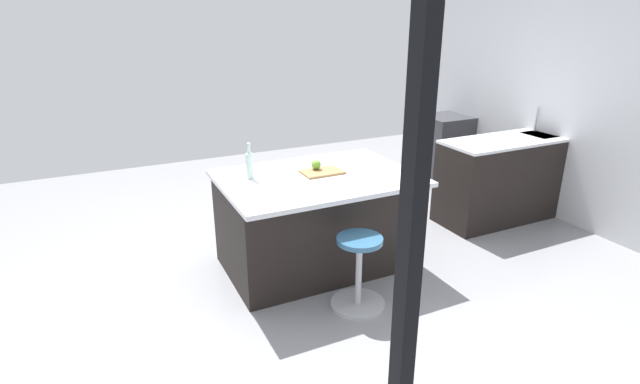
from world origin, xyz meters
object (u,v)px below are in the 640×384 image
at_px(water_bottle, 250,165).
at_px(oven_range, 443,148).
at_px(kitchen_island, 315,220).
at_px(apple_green, 316,165).
at_px(stool_by_window, 359,274).
at_px(cutting_board, 322,172).

bearing_deg(water_bottle, oven_range, -157.49).
distance_m(kitchen_island, apple_green, 0.51).
height_order(apple_green, water_bottle, water_bottle).
bearing_deg(kitchen_island, oven_range, -151.03).
relative_size(stool_by_window, water_bottle, 1.93).
height_order(kitchen_island, stool_by_window, kitchen_island).
relative_size(cutting_board, water_bottle, 1.15).
bearing_deg(oven_range, cutting_board, 29.52).
height_order(kitchen_island, water_bottle, water_bottle).
bearing_deg(kitchen_island, water_bottle, -14.71).
height_order(oven_range, cutting_board, cutting_board).
distance_m(kitchen_island, stool_by_window, 0.79).
bearing_deg(water_bottle, stool_by_window, 121.28).
bearing_deg(apple_green, stool_by_window, 87.76).
xyz_separation_m(oven_range, water_bottle, (3.21, 1.33, 0.56)).
bearing_deg(water_bottle, kitchen_island, 165.29).
bearing_deg(apple_green, water_bottle, -6.83).
distance_m(kitchen_island, cutting_board, 0.45).
relative_size(stool_by_window, cutting_board, 1.68).
xyz_separation_m(stool_by_window, water_bottle, (0.56, -0.92, 0.72)).
height_order(stool_by_window, cutting_board, cutting_board).
bearing_deg(stool_by_window, apple_green, -92.24).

